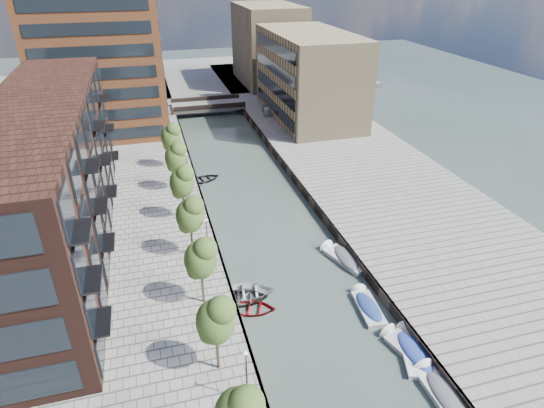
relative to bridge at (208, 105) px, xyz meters
name	(u,v)px	position (x,y,z in m)	size (l,w,h in m)	color
water	(246,185)	(0.00, -32.00, -1.39)	(300.00, 300.00, 0.00)	#38473F
quay_right	(362,167)	(16.00, -32.00, -0.89)	(20.00, 140.00, 1.00)	gray
quay_wall_left	(198,187)	(-6.10, -32.00, -0.89)	(0.25, 140.00, 1.00)	#332823
quay_wall_right	(292,176)	(6.10, -32.00, -0.89)	(0.25, 140.00, 1.00)	#332823
far_closure	(191,77)	(0.00, 28.00, -0.89)	(80.00, 40.00, 1.00)	gray
apartment_block	(52,178)	(-20.00, -42.00, 6.61)	(8.00, 38.00, 14.00)	black
tower	(94,30)	(-17.00, -7.00, 14.61)	(18.00, 18.00, 30.00)	#9B542D
tan_block_near	(309,76)	(16.00, -10.00, 6.61)	(12.00, 25.00, 14.00)	#9C875F
tan_block_far	(268,45)	(16.00, 16.00, 7.61)	(12.00, 20.00, 16.00)	#9C875F
bridge	(208,105)	(0.00, 0.00, 0.00)	(13.00, 6.00, 1.30)	gray
tree_1	(215,319)	(-8.50, -61.00, 3.92)	(2.50, 2.50, 5.95)	#382619
tree_2	(200,257)	(-8.50, -54.00, 3.92)	(2.50, 2.50, 5.95)	#382619
tree_3	(189,214)	(-8.50, -47.00, 3.92)	(2.50, 2.50, 5.95)	#382619
tree_4	(182,181)	(-8.50, -40.00, 3.92)	(2.50, 2.50, 5.95)	#382619
tree_5	(175,156)	(-8.50, -33.00, 3.92)	(2.50, 2.50, 5.95)	#382619
tree_6	(171,136)	(-8.50, -26.00, 3.92)	(2.50, 2.50, 5.95)	#382619
lamp_0	(246,371)	(-7.20, -64.00, 2.12)	(0.24, 0.24, 4.12)	black
lamp_1	(207,234)	(-7.20, -48.00, 2.12)	(0.24, 0.24, 4.12)	black
lamp_2	(187,166)	(-7.20, -32.00, 2.12)	(0.24, 0.24, 4.12)	black
sloop_1	(241,301)	(-5.37, -53.62, -1.39)	(3.31, 4.64, 0.96)	#232426
sloop_2	(252,310)	(-4.80, -55.02, -1.39)	(2.87, 4.02, 0.83)	maroon
sloop_3	(247,295)	(-4.75, -53.04, -1.39)	(3.56, 4.98, 1.03)	silver
sloop_4	(205,180)	(-4.92, -29.29, -1.39)	(2.97, 4.16, 0.86)	black
motorboat_0	(409,350)	(5.26, -62.46, -1.19)	(3.07, 5.26, 1.66)	#BDBCBA
motorboat_1	(443,394)	(5.40, -66.46, -1.18)	(1.89, 5.32, 1.77)	white
motorboat_2	(412,347)	(5.62, -62.22, -1.29)	(3.16, 5.23, 1.65)	white
motorboat_3	(367,305)	(4.43, -57.18, -1.20)	(2.00, 4.72, 1.53)	silver
motorboat_4	(342,257)	(5.23, -50.33, -1.18)	(3.41, 5.44, 1.72)	white
car	(267,110)	(9.60, -6.59, 0.31)	(1.66, 4.13, 1.41)	#B4B7B9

